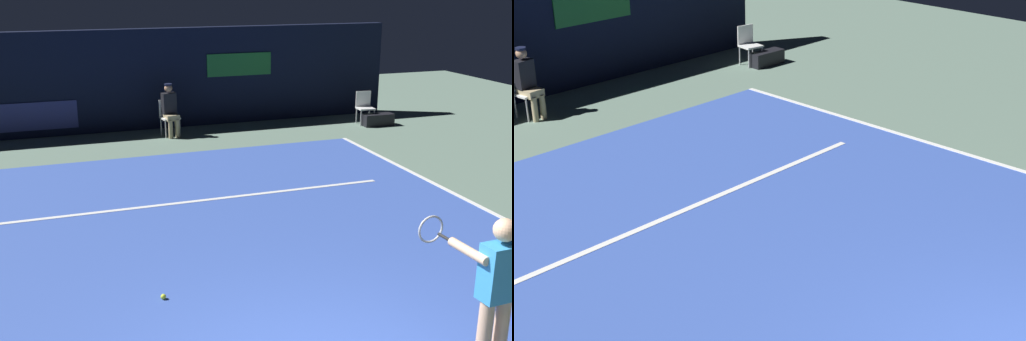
# 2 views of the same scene
# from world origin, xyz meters

# --- Properties ---
(ground_plane) EXTENTS (28.86, 28.86, 0.00)m
(ground_plane) POSITION_xyz_m (0.00, 4.02, 0.00)
(ground_plane) COLOR slate
(court_surface) EXTENTS (9.64, 10.04, 0.01)m
(court_surface) POSITION_xyz_m (0.00, 4.02, 0.01)
(court_surface) COLOR #3856B2
(court_surface) RESTS_ON ground
(line_sideline_left) EXTENTS (0.10, 10.04, 0.01)m
(line_sideline_left) POSITION_xyz_m (4.77, 4.02, 0.01)
(line_sideline_left) COLOR white
(line_sideline_left) RESTS_ON court_surface
(line_service) EXTENTS (7.52, 0.10, 0.01)m
(line_service) POSITION_xyz_m (0.00, 5.78, 0.01)
(line_service) COLOR white
(line_service) RESTS_ON court_surface
(line_judge_on_chair) EXTENTS (0.49, 0.57, 1.32)m
(line_judge_on_chair) POSITION_xyz_m (0.76, 10.76, 0.69)
(line_judge_on_chair) COLOR white
(line_judge_on_chair) RESTS_ON ground
(courtside_chair_near) EXTENTS (0.49, 0.47, 0.88)m
(courtside_chair_near) POSITION_xyz_m (6.05, 10.38, 0.50)
(courtside_chair_near) COLOR white
(courtside_chair_near) RESTS_ON ground
(equipment_bag) EXTENTS (0.85, 0.34, 0.32)m
(equipment_bag) POSITION_xyz_m (6.30, 10.06, 0.16)
(equipment_bag) COLOR black
(equipment_bag) RESTS_ON ground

